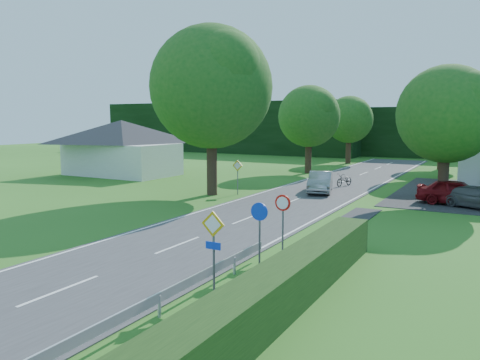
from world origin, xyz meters
The scene contains 22 objects.
road centered at (0.00, 20.00, 0.02)m, with size 7.00×80.00×0.04m, color #38383A.
line_edge_left centered at (-3.25, 20.00, 0.04)m, with size 0.12×80.00×0.01m, color white.
line_edge_right centered at (3.25, 20.00, 0.04)m, with size 0.12×80.00×0.01m, color white.
line_centre centered at (0.00, 20.00, 0.04)m, with size 0.12×80.00×0.01m, color white, non-canonical shape.
tree_main centered at (-6.00, 24.00, 5.82)m, with size 9.40×9.40×11.64m, color #1A5319, non-canonical shape.
tree_left_far centered at (-5.00, 40.00, 4.29)m, with size 7.00×7.00×8.58m, color #1A5319, non-canonical shape.
tree_right_far centered at (7.00, 42.00, 4.54)m, with size 7.40×7.40×9.09m, color #1A5319, non-canonical shape.
tree_left_back centered at (-4.50, 52.00, 4.04)m, with size 6.60×6.60×8.07m, color #1A5319, non-canonical shape.
tree_right_back centered at (6.00, 50.00, 3.78)m, with size 6.20×6.20×7.56m, color #1A5319, non-canonical shape.
tree_right_mid centered at (8.50, 28.00, 4.29)m, with size 7.00×7.00×8.58m, color #1A5319, non-canonical shape.
treeline_left centered at (-28.00, 62.00, 4.00)m, with size 44.00×6.00×8.00m, color black.
treeline_right centered at (8.00, 66.00, 3.50)m, with size 30.00×5.00×7.00m, color black.
bungalow_left centered at (-20.00, 30.00, 2.71)m, with size 11.00×6.50×5.20m.
streetlight centered at (8.06, 30.00, 4.46)m, with size 2.03×0.18×8.00m.
sign_priority_right centered at (4.30, 7.98, 1.80)m, with size 0.78×0.09×2.59m.
sign_roundabout centered at (4.30, 10.98, 1.67)m, with size 0.64×0.08×2.37m.
sign_speed_limit centered at (4.30, 12.97, 1.77)m, with size 0.64×0.11×2.37m.
sign_priority_left centered at (-4.50, 24.98, 1.72)m, with size 0.78×0.09×2.44m.
moving_car centered at (0.30, 28.62, 0.79)m, with size 1.58×4.54×1.49m, color #9C9CA1.
motorcycle centered at (0.90, 32.55, 0.54)m, with size 0.66×1.90×1.00m, color black.
parked_car_red centered at (9.29, 27.88, 0.82)m, with size 1.84×4.57×1.56m, color maroon.
parked_car_grey centered at (10.55, 27.23, 0.67)m, with size 1.77×4.37×1.27m, color #525258.
Camera 1 is at (11.52, -3.32, 5.22)m, focal length 35.00 mm.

